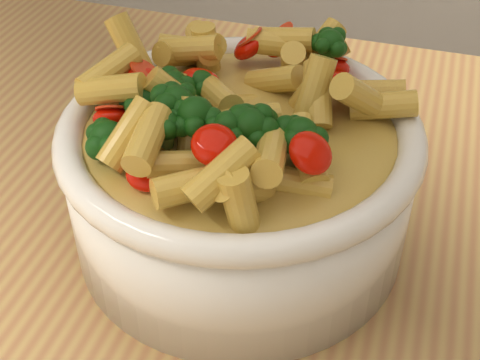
% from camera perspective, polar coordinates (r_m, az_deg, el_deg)
% --- Properties ---
extents(table, '(1.20, 0.80, 0.90)m').
position_cam_1_polar(table, '(0.58, -8.66, -13.79)').
color(table, '#AC8649').
rests_on(table, ground).
extents(serving_bowl, '(0.25, 0.25, 0.11)m').
position_cam_1_polar(serving_bowl, '(0.48, 0.00, 0.12)').
color(serving_bowl, white).
rests_on(serving_bowl, table).
extents(pasta_salad, '(0.20, 0.20, 0.04)m').
position_cam_1_polar(pasta_salad, '(0.44, 0.00, 6.89)').
color(pasta_salad, '#EAC849').
rests_on(pasta_salad, serving_bowl).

